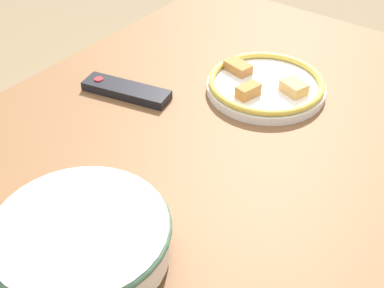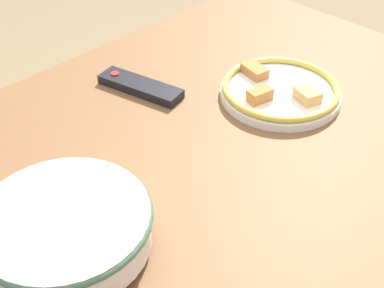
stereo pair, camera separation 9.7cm
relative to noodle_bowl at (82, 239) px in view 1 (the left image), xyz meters
The scene contains 4 objects.
dining_table 0.33m from the noodle_bowl, ahead, with size 1.40×0.90×0.70m.
noodle_bowl is the anchor object (origin of this frame).
food_plate 0.57m from the noodle_bowl, ahead, with size 0.26×0.26×0.04m.
tv_remote 0.46m from the noodle_bowl, 34.67° to the left, with size 0.10×0.20×0.02m.
Camera 1 is at (-0.63, -0.49, 1.34)m, focal length 50.00 mm.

